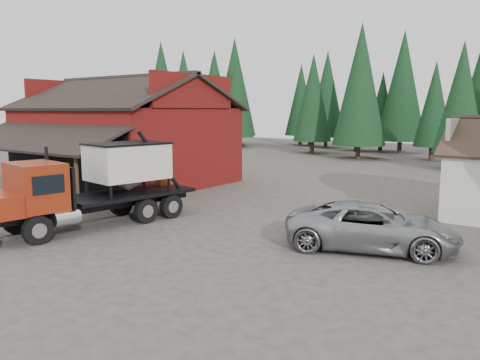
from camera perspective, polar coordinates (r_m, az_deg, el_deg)
The scene contains 9 objects.
ground at distance 18.29m, azimuth -14.10°, elevation -7.20°, with size 120.00×120.00×0.00m, color #3F3931.
red_barn at distance 32.50m, azimuth -13.73°, elevation 4.42°, with size 12.80×13.63×7.18m.
conifer_backdrop at distance 55.27m, azimuth 21.04°, elevation 2.88°, with size 76.00×16.00×16.00m, color black, non-canonical shape.
near_pine_a at distance 53.02m, azimuth -6.85°, elevation 10.09°, with size 4.40×4.40×11.40m.
near_pine_b at distance 42.07m, azimuth 25.36°, elevation 9.08°, with size 3.96×3.96×10.40m.
near_pine_d at distance 48.70m, azimuth 14.47°, elevation 11.21°, with size 5.28×5.28×13.40m.
feed_truck at distance 20.54m, azimuth -17.09°, elevation -0.25°, with size 3.83×9.16×4.01m.
silver_car at distance 17.17m, azimuth 15.74°, elevation -5.46°, with size 2.72×5.90×1.64m, color #94959B.
equip_box at distance 21.99m, azimuth -23.07°, elevation -4.18°, with size 0.70×1.10×0.60m, color maroon.
Camera 1 is at (13.46, -11.39, 4.87)m, focal length 35.00 mm.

